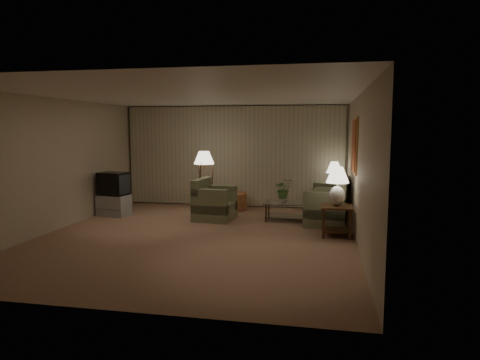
% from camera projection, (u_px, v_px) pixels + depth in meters
% --- Properties ---
extents(ground, '(7.00, 7.00, 0.00)m').
position_uv_depth(ground, '(197.00, 236.00, 8.31)').
color(ground, '#A07458').
rests_on(ground, ground).
extents(room_shell, '(6.04, 7.02, 2.72)m').
position_uv_depth(room_shell, '(217.00, 144.00, 9.57)').
color(room_shell, '#C1B094').
rests_on(room_shell, ground).
extents(sofa, '(1.91, 1.25, 0.76)m').
position_uv_depth(sofa, '(328.00, 205.00, 9.62)').
color(sofa, '#6C704E').
rests_on(sofa, ground).
extents(armchair, '(1.02, 0.98, 0.74)m').
position_uv_depth(armchair, '(215.00, 204.00, 9.81)').
color(armchair, '#6C704E').
rests_on(armchair, ground).
extents(side_table_near, '(0.59, 0.59, 0.60)m').
position_uv_depth(side_table_near, '(337.00, 215.00, 8.27)').
color(side_table_near, '#3A230F').
rests_on(side_table_near, ground).
extents(side_table_far, '(0.46, 0.39, 0.60)m').
position_uv_depth(side_table_far, '(334.00, 197.00, 10.59)').
color(side_table_far, '#3A230F').
rests_on(side_table_far, ground).
extents(table_lamp_near, '(0.44, 0.44, 0.75)m').
position_uv_depth(table_lamp_near, '(337.00, 183.00, 8.19)').
color(table_lamp_near, silver).
rests_on(table_lamp_near, side_table_near).
extents(table_lamp_far, '(0.39, 0.39, 0.68)m').
position_uv_depth(table_lamp_far, '(334.00, 173.00, 10.52)').
color(table_lamp_far, silver).
rests_on(table_lamp_far, side_table_far).
extents(coffee_table, '(1.17, 0.64, 0.41)m').
position_uv_depth(coffee_table, '(290.00, 209.00, 9.69)').
color(coffee_table, silver).
rests_on(coffee_table, ground).
extents(tv_cabinet, '(0.89, 0.71, 0.50)m').
position_uv_depth(tv_cabinet, '(114.00, 205.00, 10.28)').
color(tv_cabinet, '#9B9B9E').
rests_on(tv_cabinet, ground).
extents(crt_tv, '(0.80, 0.68, 0.55)m').
position_uv_depth(crt_tv, '(113.00, 184.00, 10.22)').
color(crt_tv, black).
rests_on(crt_tv, tv_cabinet).
extents(floor_lamp, '(0.50, 0.50, 1.54)m').
position_uv_depth(floor_lamp, '(204.00, 181.00, 10.51)').
color(floor_lamp, '#3A230F').
rests_on(floor_lamp, ground).
extents(ottoman, '(0.71, 0.71, 0.45)m').
position_uv_depth(ottoman, '(234.00, 201.00, 11.01)').
color(ottoman, '#AC633A').
rests_on(ottoman, ground).
extents(vase, '(0.19, 0.19, 0.17)m').
position_uv_depth(vase, '(283.00, 199.00, 9.69)').
color(vase, silver).
rests_on(vase, coffee_table).
extents(flowers, '(0.50, 0.46, 0.45)m').
position_uv_depth(flowers, '(284.00, 185.00, 9.66)').
color(flowers, '#487634').
rests_on(flowers, vase).
extents(book, '(0.22, 0.26, 0.02)m').
position_uv_depth(book, '(301.00, 203.00, 9.53)').
color(book, olive).
rests_on(book, coffee_table).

